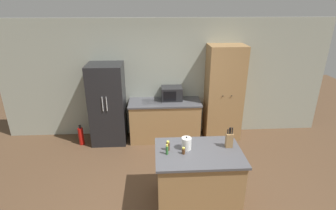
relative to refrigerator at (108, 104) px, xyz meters
name	(u,v)px	position (x,y,z in m)	size (l,w,h in m)	color
ground_plane	(173,199)	(1.25, -1.97, -0.87)	(14.00, 14.00, 0.00)	brown
wall_back	(166,79)	(1.25, 0.36, 0.43)	(7.20, 0.06, 2.60)	#9EA393
refrigerator	(108,104)	(0.00, 0.00, 0.00)	(0.72, 0.67, 1.73)	black
back_counter	(165,120)	(1.22, 0.02, -0.42)	(1.55, 0.65, 0.89)	#9E7547
pantry_cabinet	(224,93)	(2.51, 0.06, 0.17)	(0.77, 0.56, 2.08)	#9E7547
kitchen_island	(197,177)	(1.61, -2.04, -0.41)	(1.25, 0.88, 0.91)	#9E7547
microwave	(172,93)	(1.38, 0.13, 0.17)	(0.45, 0.35, 0.29)	#232326
knife_block	(229,140)	(2.07, -1.94, 0.16)	(0.10, 0.07, 0.32)	#9E7547
spice_bottle_tall_dark	(168,146)	(1.17, -1.97, 0.11)	(0.05, 0.05, 0.15)	#563319
spice_bottle_short_red	(167,150)	(1.15, -2.08, 0.12)	(0.04, 0.04, 0.15)	#337033
spice_bottle_amber_oil	(183,151)	(1.38, -2.08, 0.09)	(0.05, 0.05, 0.10)	#563319
kettle	(186,143)	(1.44, -1.96, 0.13)	(0.15, 0.15, 0.21)	white
fire_extinguisher	(81,136)	(-0.61, -0.15, -0.66)	(0.11, 0.11, 0.46)	red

